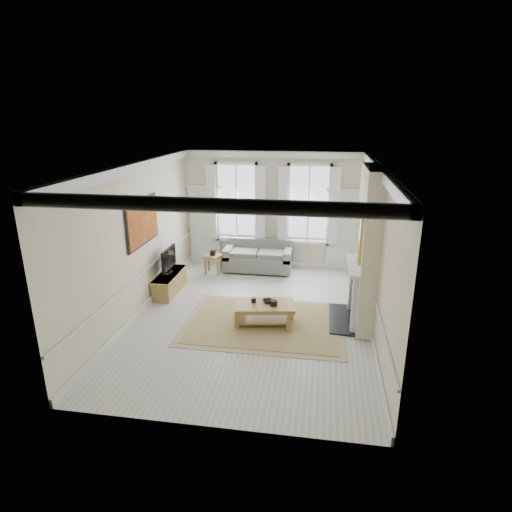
% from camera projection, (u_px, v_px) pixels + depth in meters
% --- Properties ---
extents(floor, '(7.20, 7.20, 0.00)m').
position_uv_depth(floor, '(252.00, 318.00, 9.67)').
color(floor, '#B7B5AD').
rests_on(floor, ground).
extents(ceiling, '(7.20, 7.20, 0.00)m').
position_uv_depth(ceiling, '(252.00, 165.00, 8.59)').
color(ceiling, white).
rests_on(ceiling, back_wall).
extents(back_wall, '(5.20, 0.00, 5.20)m').
position_uv_depth(back_wall, '(272.00, 210.00, 12.50)').
color(back_wall, beige).
rests_on(back_wall, floor).
extents(left_wall, '(0.00, 7.20, 7.20)m').
position_uv_depth(left_wall, '(137.00, 240.00, 9.52)').
color(left_wall, beige).
rests_on(left_wall, floor).
extents(right_wall, '(0.00, 7.20, 7.20)m').
position_uv_depth(right_wall, '(377.00, 252.00, 8.74)').
color(right_wall, beige).
rests_on(right_wall, floor).
extents(window_left, '(1.26, 0.20, 2.20)m').
position_uv_depth(window_left, '(237.00, 203.00, 12.55)').
color(window_left, '#B2BCC6').
rests_on(window_left, back_wall).
extents(window_right, '(1.26, 0.20, 2.20)m').
position_uv_depth(window_right, '(309.00, 205.00, 12.23)').
color(window_right, '#B2BCC6').
rests_on(window_right, back_wall).
extents(door_left, '(0.90, 0.08, 2.30)m').
position_uv_depth(door_left, '(205.00, 226.00, 12.94)').
color(door_left, silver).
rests_on(door_left, floor).
extents(door_right, '(0.90, 0.08, 2.30)m').
position_uv_depth(door_right, '(342.00, 232.00, 12.33)').
color(door_right, silver).
rests_on(door_right, floor).
extents(painting, '(0.05, 1.66, 1.06)m').
position_uv_depth(painting, '(143.00, 222.00, 9.68)').
color(painting, '#C76D22').
rests_on(painting, left_wall).
extents(chimney_breast, '(0.35, 1.70, 3.38)m').
position_uv_depth(chimney_breast, '(367.00, 248.00, 8.95)').
color(chimney_breast, beige).
rests_on(chimney_breast, floor).
extents(hearth, '(0.55, 1.50, 0.05)m').
position_uv_depth(hearth, '(342.00, 319.00, 9.55)').
color(hearth, black).
rests_on(hearth, floor).
extents(fireplace, '(0.21, 1.45, 1.33)m').
position_uv_depth(fireplace, '(353.00, 290.00, 9.29)').
color(fireplace, silver).
rests_on(fireplace, floor).
extents(mirror, '(0.06, 1.26, 1.06)m').
position_uv_depth(mirror, '(358.00, 232.00, 8.87)').
color(mirror, gold).
rests_on(mirror, chimney_breast).
extents(sofa, '(1.94, 0.94, 0.88)m').
position_uv_depth(sofa, '(258.00, 258.00, 12.51)').
color(sofa, slate).
rests_on(sofa, floor).
extents(side_table, '(0.58, 0.58, 0.55)m').
position_uv_depth(side_table, '(213.00, 259.00, 12.23)').
color(side_table, olive).
rests_on(side_table, floor).
extents(rug, '(3.50, 2.60, 0.02)m').
position_uv_depth(rug, '(265.00, 323.00, 9.38)').
color(rug, '#99824F').
rests_on(rug, floor).
extents(coffee_table, '(1.37, 0.94, 0.48)m').
position_uv_depth(coffee_table, '(265.00, 307.00, 9.26)').
color(coffee_table, olive).
rests_on(coffee_table, rug).
extents(ceramic_pot_a, '(0.11, 0.11, 0.11)m').
position_uv_depth(ceramic_pot_a, '(254.00, 300.00, 9.30)').
color(ceramic_pot_a, black).
rests_on(ceramic_pot_a, coffee_table).
extents(ceramic_pot_b, '(0.16, 0.16, 0.11)m').
position_uv_depth(ceramic_pot_b, '(274.00, 303.00, 9.14)').
color(ceramic_pot_b, black).
rests_on(ceramic_pot_b, coffee_table).
extents(bowl, '(0.28, 0.28, 0.05)m').
position_uv_depth(bowl, '(268.00, 301.00, 9.31)').
color(bowl, black).
rests_on(bowl, coffee_table).
extents(tv_stand, '(0.46, 1.42, 0.51)m').
position_uv_depth(tv_stand, '(170.00, 283.00, 10.99)').
color(tv_stand, olive).
rests_on(tv_stand, floor).
extents(tv, '(0.08, 0.90, 0.68)m').
position_uv_depth(tv, '(169.00, 259.00, 10.78)').
color(tv, black).
rests_on(tv, tv_stand).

